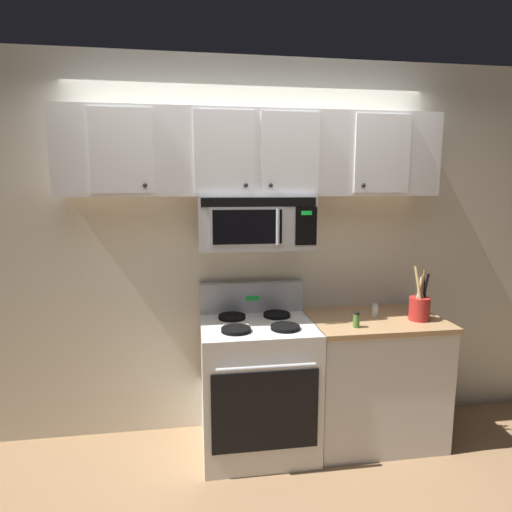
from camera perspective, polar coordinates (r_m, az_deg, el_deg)
name	(u,v)px	position (r m, az deg, el deg)	size (l,w,h in m)	color
ground_plane	(268,486)	(2.99, 1.57, -28.18)	(8.00, 8.00, 0.00)	#93704C
back_wall	(250,250)	(3.19, -0.79, 0.84)	(5.20, 0.10, 2.70)	silver
stove_range	(257,383)	(3.10, 0.19, -16.52)	(0.76, 0.69, 1.12)	white
over_range_microwave	(255,222)	(2.92, -0.15, 4.52)	(0.76, 0.43, 0.35)	#B7BABF
upper_cabinets	(254,154)	(2.95, -0.24, 13.32)	(2.50, 0.36, 0.55)	silver
counter_segment	(372,378)	(3.33, 15.15, -15.27)	(0.93, 0.65, 0.90)	silver
utensil_crock_red	(420,306)	(3.19, 20.84, -6.25)	(0.14, 0.14, 0.38)	red
salt_shaker	(375,310)	(3.19, 15.48, -6.93)	(0.04, 0.04, 0.09)	white
spice_jar	(356,320)	(2.91, 13.15, -8.22)	(0.04, 0.04, 0.11)	#4C7F33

